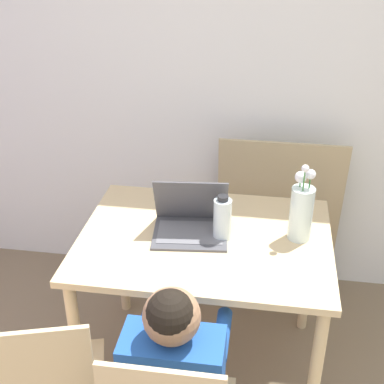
# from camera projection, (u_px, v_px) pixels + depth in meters

# --- Properties ---
(wall_back) EXTENTS (6.40, 0.05, 2.50)m
(wall_back) POSITION_uv_depth(u_px,v_px,m) (249.00, 69.00, 2.72)
(wall_back) COLOR white
(wall_back) RESTS_ON ground_plane
(dining_table) EXTENTS (1.07, 0.80, 0.75)m
(dining_table) POSITION_uv_depth(u_px,v_px,m) (205.00, 255.00, 2.32)
(dining_table) COLOR #D6B784
(dining_table) RESTS_ON ground_plane
(person_seated) EXTENTS (0.34, 0.42, 0.98)m
(person_seated) POSITION_uv_depth(u_px,v_px,m) (176.00, 366.00, 1.80)
(person_seated) COLOR #1E4C9E
(person_seated) RESTS_ON ground_plane
(laptop) EXTENTS (0.34, 0.29, 0.24)m
(laptop) POSITION_uv_depth(u_px,v_px,m) (191.00, 220.00, 2.29)
(laptop) COLOR #4C4C51
(laptop) RESTS_ON dining_table
(flower_vase) EXTENTS (0.10, 0.10, 0.35)m
(flower_vase) POSITION_uv_depth(u_px,v_px,m) (301.00, 210.00, 2.20)
(flower_vase) COLOR silver
(flower_vase) RESTS_ON dining_table
(water_bottle) EXTENTS (0.08, 0.08, 0.20)m
(water_bottle) POSITION_uv_depth(u_px,v_px,m) (222.00, 219.00, 2.22)
(water_bottle) COLOR silver
(water_bottle) RESTS_ON dining_table
(cardboard_panel) EXTENTS (0.66, 0.15, 0.94)m
(cardboard_panel) POSITION_uv_depth(u_px,v_px,m) (278.00, 216.00, 2.96)
(cardboard_panel) COLOR tan
(cardboard_panel) RESTS_ON ground_plane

